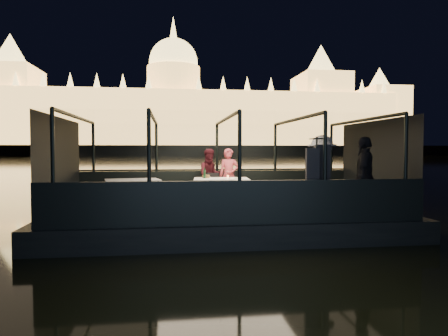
{
  "coord_description": "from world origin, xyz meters",
  "views": [
    {
      "loc": [
        -1.37,
        -9.93,
        2.01
      ],
      "look_at": [
        0.0,
        0.4,
        1.55
      ],
      "focal_mm": 32.0,
      "sensor_mm": 36.0,
      "label": 1
    }
  ],
  "objects": [
    {
      "name": "passenger_dark",
      "position": [
        2.94,
        -1.48,
        1.35
      ],
      "size": [
        0.96,
        1.15,
        1.83
      ],
      "primitive_type": "imported",
      "rotation": [
        0.0,
        0.0,
        4.14
      ],
      "color": "black",
      "rests_on": "boat_deck"
    },
    {
      "name": "person_woman_coral",
      "position": [
        0.29,
        1.5,
        1.25
      ],
      "size": [
        0.6,
        0.43,
        1.57
      ],
      "primitive_type": "imported",
      "rotation": [
        0.0,
        0.0,
        -0.1
      ],
      "color": "#D94F5C",
      "rests_on": "boat_deck"
    },
    {
      "name": "boat_hull",
      "position": [
        0.0,
        0.0,
        0.0
      ],
      "size": [
        8.6,
        4.4,
        1.0
      ],
      "primitive_type": "cube",
      "color": "black",
      "rests_on": "river_water"
    },
    {
      "name": "embankment",
      "position": [
        0.0,
        210.0,
        1.0
      ],
      "size": [
        400.0,
        140.0,
        6.0
      ],
      "primitive_type": "cube",
      "color": "#423D33",
      "rests_on": "ground"
    },
    {
      "name": "dining_table_aft",
      "position": [
        -2.4,
        0.9,
        0.89
      ],
      "size": [
        1.57,
        1.26,
        0.74
      ],
      "primitive_type": "cube",
      "rotation": [
        0.0,
        0.0,
        0.19
      ],
      "color": "white",
      "rests_on": "boat_deck"
    },
    {
      "name": "end_wall_aft",
      "position": [
        4.0,
        0.0,
        1.65
      ],
      "size": [
        0.02,
        4.0,
        2.3
      ],
      "primitive_type": null,
      "color": "black",
      "rests_on": "boat_deck"
    },
    {
      "name": "cabin_glass_port",
      "position": [
        0.0,
        2.0,
        2.1
      ],
      "size": [
        8.0,
        0.02,
        1.4
      ],
      "primitive_type": null,
      "color": "#99B2B2",
      "rests_on": "gunwale_port"
    },
    {
      "name": "wine_glass_white",
      "position": [
        -0.49,
        0.67,
        1.36
      ],
      "size": [
        0.08,
        0.08,
        0.2
      ],
      "primitive_type": null,
      "rotation": [
        0.0,
        0.0,
        -0.16
      ],
      "color": "white",
      "rests_on": "dining_table_central"
    },
    {
      "name": "gunwale_starboard",
      "position": [
        0.0,
        -2.0,
        0.95
      ],
      "size": [
        8.0,
        0.08,
        0.9
      ],
      "primitive_type": "cube",
      "color": "black",
      "rests_on": "boat_deck"
    },
    {
      "name": "cabin_roof_glass",
      "position": [
        0.0,
        0.0,
        2.8
      ],
      "size": [
        8.0,
        4.0,
        0.02
      ],
      "primitive_type": null,
      "color": "#99B2B2",
      "rests_on": "boat_deck"
    },
    {
      "name": "person_man_maroon",
      "position": [
        -0.24,
        1.57,
        1.25
      ],
      "size": [
        0.8,
        0.65,
        1.56
      ],
      "primitive_type": "imported",
      "rotation": [
        0.0,
        0.0,
        0.1
      ],
      "color": "#41121A",
      "rests_on": "boat_deck"
    },
    {
      "name": "canopy_ribs",
      "position": [
        0.0,
        0.0,
        1.65
      ],
      "size": [
        8.0,
        4.0,
        2.3
      ],
      "primitive_type": null,
      "color": "black",
      "rests_on": "boat_deck"
    },
    {
      "name": "chair_port_right",
      "position": [
        0.27,
        1.32,
        0.95
      ],
      "size": [
        0.44,
        0.44,
        0.86
      ],
      "primitive_type": "cube",
      "rotation": [
        0.0,
        0.0,
        -0.1
      ],
      "color": "black",
      "rests_on": "boat_deck"
    },
    {
      "name": "chair_port_left",
      "position": [
        -0.19,
        1.34,
        0.95
      ],
      "size": [
        0.5,
        0.5,
        0.85
      ],
      "primitive_type": "cube",
      "rotation": [
        0.0,
        0.0,
        0.29
      ],
      "color": "black",
      "rests_on": "boat_deck"
    },
    {
      "name": "dining_table_central",
      "position": [
        -0.05,
        0.59,
        0.89
      ],
      "size": [
        1.53,
        1.17,
        0.77
      ],
      "primitive_type": "cube",
      "rotation": [
        0.0,
        0.0,
        -0.08
      ],
      "color": "white",
      "rests_on": "boat_deck"
    },
    {
      "name": "end_wall_fore",
      "position": [
        -4.0,
        0.0,
        1.65
      ],
      "size": [
        0.02,
        4.0,
        2.3
      ],
      "primitive_type": null,
      "color": "black",
      "rests_on": "boat_deck"
    },
    {
      "name": "wine_glass_red",
      "position": [
        0.17,
        1.0,
        1.36
      ],
      "size": [
        0.06,
        0.06,
        0.17
      ],
      "primitive_type": null,
      "rotation": [
        0.0,
        0.0,
        0.02
      ],
      "color": "silver",
      "rests_on": "dining_table_central"
    },
    {
      "name": "plate_far",
      "position": [
        -0.39,
        1.01,
        1.27
      ],
      "size": [
        0.29,
        0.29,
        0.01
      ],
      "primitive_type": "cylinder",
      "rotation": [
        0.0,
        0.0,
        -0.28
      ],
      "color": "white",
      "rests_on": "dining_table_central"
    },
    {
      "name": "wine_bottle",
      "position": [
        -0.49,
        0.67,
        1.42
      ],
      "size": [
        0.08,
        0.08,
        0.29
      ],
      "primitive_type": "cylinder",
      "rotation": [
        0.0,
        0.0,
        0.42
      ],
      "color": "#14381D",
      "rests_on": "dining_table_central"
    },
    {
      "name": "river_water",
      "position": [
        0.0,
        80.0,
        0.0
      ],
      "size": [
        500.0,
        500.0,
        0.0
      ],
      "primitive_type": "plane",
      "color": "black",
      "rests_on": "ground"
    },
    {
      "name": "bread_basket",
      "position": [
        -0.43,
        0.84,
        1.31
      ],
      "size": [
        0.23,
        0.23,
        0.08
      ],
      "primitive_type": "cylinder",
      "rotation": [
        0.0,
        0.0,
        0.13
      ],
      "color": "brown",
      "rests_on": "dining_table_central"
    },
    {
      "name": "coat_stand",
      "position": [
        1.71,
        -1.75,
        1.4
      ],
      "size": [
        0.59,
        0.53,
        1.81
      ],
      "primitive_type": null,
      "rotation": [
        0.0,
        0.0,
        -0.28
      ],
      "color": "black",
      "rests_on": "boat_deck"
    },
    {
      "name": "gunwale_port",
      "position": [
        0.0,
        2.0,
        0.95
      ],
      "size": [
        8.0,
        0.08,
        0.9
      ],
      "primitive_type": "cube",
      "color": "black",
      "rests_on": "boat_deck"
    },
    {
      "name": "parliament_building",
      "position": [
        0.0,
        175.0,
        29.0
      ],
      "size": [
        220.0,
        32.0,
        60.0
      ],
      "primitive_type": null,
      "color": "#F2D18C",
      "rests_on": "embankment"
    },
    {
      "name": "plate_near",
      "position": [
        0.41,
        0.54,
        1.27
      ],
      "size": [
        0.26,
        0.26,
        0.01
      ],
      "primitive_type": "cylinder",
      "rotation": [
        0.0,
        0.0,
        -0.19
      ],
      "color": "silver",
      "rests_on": "dining_table_central"
    },
    {
      "name": "passenger_stripe",
      "position": [
        2.15,
        -0.94,
        1.35
      ],
      "size": [
        0.76,
        1.26,
        1.87
      ],
      "primitive_type": "imported",
      "rotation": [
        0.0,
        0.0,
        1.5
      ],
      "color": "silver",
      "rests_on": "boat_deck"
    },
    {
      "name": "amber_candle",
      "position": [
        0.16,
        0.77,
        1.31
      ],
      "size": [
        0.06,
        0.06,
        0.07
      ],
      "primitive_type": "cylinder",
      "rotation": [
        0.0,
        0.0,
        -0.17
      ],
      "color": "orange",
      "rests_on": "dining_table_central"
    },
    {
      "name": "cabin_glass_starboard",
      "position": [
        0.0,
        -2.0,
        2.1
      ],
      "size": [
        8.0,
        0.02,
        1.4
      ],
      "primitive_type": null,
      "color": "#99B2B2",
      "rests_on": "gunwale_starboard"
    },
    {
      "name": "boat_deck",
      "position": [
        0.0,
        0.0,
        0.48
      ],
      "size": [
        8.0,
        4.0,
        0.04
      ],
      "primitive_type": "cube",
      "color": "black",
      "rests_on": "boat_hull"
    }
  ]
}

